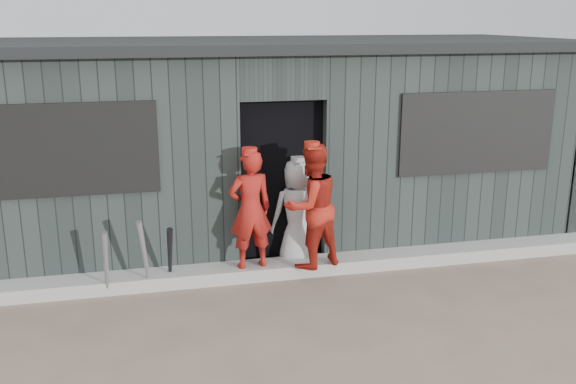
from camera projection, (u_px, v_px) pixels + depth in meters
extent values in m
plane|color=#6F5A4C|center=(332.00, 350.00, 5.79)|extent=(80.00, 80.00, 0.00)
cube|color=#9A9A95|center=(288.00, 268.00, 7.48)|extent=(8.00, 0.36, 0.15)
cone|color=gray|center=(106.00, 264.00, 6.77)|extent=(0.10, 0.20, 0.76)
cone|color=gray|center=(145.00, 256.00, 6.86)|extent=(0.17, 0.28, 0.86)
cone|color=black|center=(170.00, 256.00, 7.05)|extent=(0.09, 0.35, 0.73)
imported|color=maroon|center=(250.00, 209.00, 7.16)|extent=(0.53, 0.39, 1.36)
imported|color=#A51F14|center=(311.00, 206.00, 7.17)|extent=(0.84, 0.75, 1.42)
imported|color=#AFAFAF|center=(298.00, 213.00, 7.62)|extent=(0.68, 0.49, 1.31)
cube|color=black|center=(260.00, 146.00, 8.76)|extent=(7.60, 2.70, 2.20)
cube|color=#2A3230|center=(80.00, 175.00, 6.95)|extent=(3.50, 0.20, 2.50)
cube|color=#2C3432|center=(460.00, 156.00, 7.92)|extent=(3.50, 0.20, 2.50)
cube|color=#29312F|center=(282.00, 78.00, 7.17)|extent=(1.00, 0.20, 0.50)
cube|color=#29302D|center=(516.00, 131.00, 9.59)|extent=(0.20, 3.00, 2.50)
cube|color=#2B332F|center=(244.00, 126.00, 10.07)|extent=(8.00, 0.20, 2.50)
cube|color=black|center=(259.00, 44.00, 8.40)|extent=(8.30, 3.30, 0.12)
cube|color=black|center=(62.00, 151.00, 6.73)|extent=(2.00, 0.04, 1.00)
cube|color=black|center=(478.00, 133.00, 7.76)|extent=(2.00, 0.04, 1.00)
cube|color=black|center=(260.00, 151.00, 7.71)|extent=(0.25, 0.25, 0.94)
cube|color=black|center=(270.00, 151.00, 7.94)|extent=(0.23, 0.19, 0.89)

